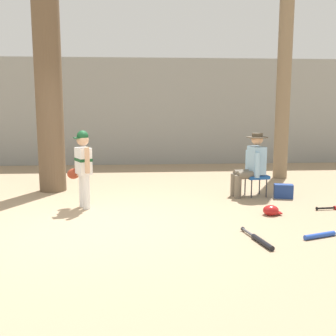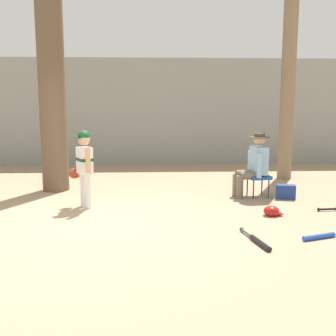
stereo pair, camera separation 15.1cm
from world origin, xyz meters
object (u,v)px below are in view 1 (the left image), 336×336
object	(u,v)px
folding_stool	(256,177)
batting_helmet_red	(271,211)
tree_near_player	(47,50)
seated_spectator	(252,163)
bat_black_composite	(260,240)
bat_blue_youth	(323,235)
tree_behind_spectator	(284,77)
young_ballplayer	(83,164)
handbag_beside_stool	(283,191)

from	to	relation	value
folding_stool	batting_helmet_red	bearing A→B (deg)	-95.95
tree_near_player	batting_helmet_red	world-z (taller)	tree_near_player
folding_stool	seated_spectator	distance (m)	0.29
seated_spectator	bat_black_composite	xyz separation A→B (m)	(-0.60, -2.59, -0.61)
batting_helmet_red	bat_black_composite	bearing A→B (deg)	-113.82
folding_stool	bat_blue_youth	bearing A→B (deg)	-85.34
tree_near_player	batting_helmet_red	bearing A→B (deg)	-28.99
tree_behind_spectator	bat_blue_youth	world-z (taller)	tree_behind_spectator
young_ballplayer	bat_blue_youth	world-z (taller)	young_ballplayer
young_ballplayer	handbag_beside_stool	world-z (taller)	young_ballplayer
tree_near_player	folding_stool	bearing A→B (deg)	-11.12
folding_stool	handbag_beside_stool	world-z (taller)	folding_stool
tree_behind_spectator	young_ballplayer	bearing A→B (deg)	-149.27
tree_near_player	bat_blue_youth	distance (m)	5.93
handbag_beside_stool	bat_blue_youth	bearing A→B (deg)	-96.92
tree_near_player	young_ballplayer	xyz separation A→B (m)	(0.82, -1.45, -2.02)
tree_behind_spectator	handbag_beside_stool	world-z (taller)	tree_behind_spectator
bat_black_composite	batting_helmet_red	bearing A→B (deg)	66.18
tree_near_player	folding_stool	xyz separation A→B (m)	(3.96, -0.78, -2.40)
seated_spectator	bat_blue_youth	world-z (taller)	seated_spectator
tree_near_player	bat_black_composite	bearing A→B (deg)	-46.01
seated_spectator	tree_behind_spectator	bearing A→B (deg)	56.85
tree_behind_spectator	bat_black_composite	bearing A→B (deg)	-112.28
folding_stool	batting_helmet_red	size ratio (longest dim) A/B	1.55
tree_near_player	young_ballplayer	size ratio (longest dim) A/B	4.76
tree_near_player	seated_spectator	world-z (taller)	tree_near_player
seated_spectator	bat_black_composite	distance (m)	2.73
bat_blue_youth	batting_helmet_red	xyz separation A→B (m)	(-0.34, 1.10, 0.04)
bat_black_composite	batting_helmet_red	size ratio (longest dim) A/B	2.77
young_ballplayer	bat_black_composite	distance (m)	3.20
tree_near_player	handbag_beside_stool	size ratio (longest dim) A/B	18.28
handbag_beside_stool	bat_black_composite	distance (m)	2.67
bat_blue_youth	bat_black_composite	world-z (taller)	same
bat_black_composite	batting_helmet_red	xyz separation A→B (m)	(0.56, 1.26, 0.04)
tree_near_player	seated_spectator	xyz separation A→B (m)	(3.86, -0.79, -2.12)
tree_behind_spectator	young_ballplayer	world-z (taller)	tree_behind_spectator
seated_spectator	bat_blue_youth	distance (m)	2.52
tree_near_player	folding_stool	distance (m)	4.70
young_ballplayer	bat_black_composite	xyz separation A→B (m)	(2.45, -1.94, -0.71)
tree_behind_spectator	batting_helmet_red	size ratio (longest dim) A/B	18.00
batting_helmet_red	young_ballplayer	bearing A→B (deg)	167.40
bat_black_composite	tree_near_player	bearing A→B (deg)	133.99
tree_near_player	batting_helmet_red	xyz separation A→B (m)	(3.82, -2.12, -2.69)
tree_behind_spectator	bat_black_composite	world-z (taller)	tree_behind_spectator
seated_spectator	batting_helmet_red	world-z (taller)	seated_spectator
tree_near_player	bat_blue_youth	xyz separation A→B (m)	(4.16, -3.22, -2.73)
folding_stool	bat_black_composite	distance (m)	2.71
seated_spectator	handbag_beside_stool	size ratio (longest dim) A/B	3.53
folding_stool	handbag_beside_stool	xyz separation A→B (m)	(0.47, -0.21, -0.23)
tree_behind_spectator	handbag_beside_stool	distance (m)	3.12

